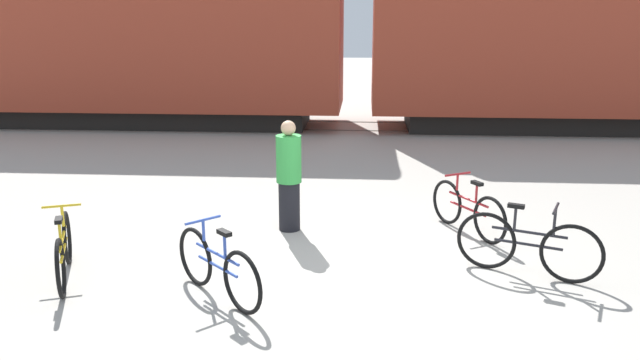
% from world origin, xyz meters
% --- Properties ---
extents(ground_plane, '(80.00, 80.00, 0.00)m').
position_xyz_m(ground_plane, '(0.00, 0.00, 0.00)').
color(ground_plane, '#A8A399').
extents(freight_train, '(26.41, 3.19, 5.69)m').
position_xyz_m(freight_train, '(0.00, 10.52, 2.98)').
color(freight_train, black).
rests_on(freight_train, ground_plane).
extents(rail_near, '(38.41, 0.07, 0.01)m').
position_xyz_m(rail_near, '(0.00, 9.80, 0.01)').
color(rail_near, '#4C4238').
rests_on(rail_near, ground_plane).
extents(rail_far, '(38.41, 0.07, 0.01)m').
position_xyz_m(rail_far, '(0.00, 11.24, 0.01)').
color(rail_far, '#4C4238').
rests_on(rail_far, ground_plane).
extents(bicycle_yellow, '(0.70, 1.66, 0.87)m').
position_xyz_m(bicycle_yellow, '(-3.40, -0.57, 0.37)').
color(bicycle_yellow, black).
rests_on(bicycle_yellow, ground_plane).
extents(bicycle_maroon, '(0.88, 1.48, 0.86)m').
position_xyz_m(bicycle_maroon, '(1.79, 1.48, 0.37)').
color(bicycle_maroon, black).
rests_on(bicycle_maroon, ground_plane).
extents(bicycle_blue, '(1.25, 1.24, 0.89)m').
position_xyz_m(bicycle_blue, '(-1.40, -0.97, 0.38)').
color(bicycle_blue, black).
rests_on(bicycle_blue, ground_plane).
extents(bicycle_black, '(1.65, 0.73, 0.93)m').
position_xyz_m(bicycle_black, '(2.28, -0.06, 0.40)').
color(bicycle_black, black).
rests_on(bicycle_black, ground_plane).
extents(person_in_green, '(0.38, 0.38, 1.67)m').
position_xyz_m(person_in_green, '(-0.87, 1.44, 0.83)').
color(person_in_green, black).
rests_on(person_in_green, ground_plane).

